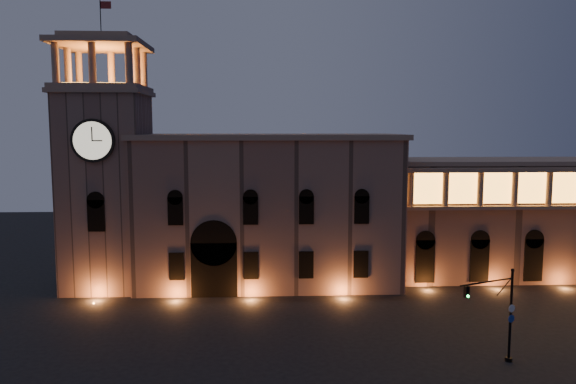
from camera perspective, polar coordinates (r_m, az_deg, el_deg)
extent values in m
plane|color=black|center=(47.42, 0.91, -16.23)|extent=(160.00, 160.00, 0.00)
cube|color=#795A4F|center=(66.37, -1.98, -1.99)|extent=(30.00, 12.00, 17.00)
cube|color=#876C5D|center=(65.63, -2.01, 5.63)|extent=(30.80, 12.80, 0.60)
cube|color=black|center=(62.38, -7.47, -7.75)|extent=(5.00, 1.40, 6.00)
cylinder|color=black|center=(61.70, -7.51, -5.05)|extent=(5.00, 1.40, 5.00)
cube|color=orange|center=(62.23, -7.49, -7.98)|extent=(4.20, 0.20, 5.00)
cube|color=#795A4F|center=(67.42, -17.91, -0.02)|extent=(9.00, 9.00, 22.00)
cube|color=#876C5D|center=(67.13, -18.25, 9.56)|extent=(9.80, 9.80, 0.50)
cylinder|color=black|center=(62.53, -19.22, 4.95)|extent=(4.60, 0.35, 4.60)
cylinder|color=beige|center=(62.40, -19.26, 4.95)|extent=(4.00, 0.12, 4.00)
cube|color=#876C5D|center=(67.16, -18.26, 9.98)|extent=(9.40, 9.40, 0.50)
cube|color=orange|center=(67.18, -18.27, 10.24)|extent=(6.80, 6.80, 0.15)
cylinder|color=#876C5D|center=(64.88, -22.57, 12.03)|extent=(0.76, 0.76, 4.20)
cylinder|color=#876C5D|center=(63.71, -19.28, 12.27)|extent=(0.76, 0.76, 4.20)
cylinder|color=#876C5D|center=(62.76, -15.87, 12.48)|extent=(0.76, 0.76, 4.20)
cylinder|color=#876C5D|center=(72.05, -20.48, 11.52)|extent=(0.76, 0.76, 4.20)
cylinder|color=#876C5D|center=(71.01, -17.50, 11.71)|extent=(0.76, 0.76, 4.20)
cylinder|color=#876C5D|center=(70.15, -14.43, 11.87)|extent=(0.76, 0.76, 4.20)
cylinder|color=#876C5D|center=(68.45, -21.47, 11.77)|extent=(0.76, 0.76, 4.20)
cylinder|color=#876C5D|center=(66.45, -15.11, 12.16)|extent=(0.76, 0.76, 4.20)
cube|color=#876C5D|center=(67.63, -18.41, 14.00)|extent=(9.80, 9.80, 0.60)
cube|color=#876C5D|center=(67.72, -18.43, 14.50)|extent=(7.50, 7.50, 0.60)
cylinder|color=black|center=(68.08, -18.51, 16.42)|extent=(0.10, 0.10, 4.00)
plane|color=maroon|center=(68.19, -18.04, 17.62)|extent=(1.20, 0.00, 1.20)
cube|color=brown|center=(76.87, 24.28, -2.52)|extent=(40.00, 10.00, 14.00)
cube|color=#876C5D|center=(76.14, 24.53, 2.88)|extent=(40.60, 10.60, 0.50)
cube|color=#876C5D|center=(71.76, 26.34, -1.38)|extent=(40.00, 1.20, 0.40)
cube|color=#876C5D|center=(71.34, 26.52, 2.05)|extent=(40.00, 1.40, 0.50)
cube|color=orange|center=(71.99, 26.22, 0.42)|extent=(38.00, 0.15, 3.60)
cylinder|color=#876C5D|center=(64.71, 12.36, 0.32)|extent=(0.70, 0.70, 4.00)
cylinder|color=#876C5D|center=(65.85, 15.72, 0.34)|extent=(0.70, 0.70, 4.00)
cylinder|color=#876C5D|center=(67.22, 18.96, 0.35)|extent=(0.70, 0.70, 4.00)
cylinder|color=#876C5D|center=(68.80, 22.06, 0.36)|extent=(0.70, 0.70, 4.00)
cylinder|color=#876C5D|center=(70.56, 25.01, 0.36)|extent=(0.70, 0.70, 4.00)
cylinder|color=black|center=(48.27, 21.66, -11.70)|extent=(0.21, 0.21, 7.25)
cylinder|color=black|center=(49.44, 21.49, -15.53)|extent=(0.58, 0.58, 0.31)
sphere|color=black|center=(47.26, 21.86, -7.40)|extent=(0.29, 0.29, 0.29)
cylinder|color=black|center=(45.61, 19.56, -8.61)|extent=(4.84, 2.06, 0.12)
cube|color=black|center=(44.44, 17.69, -9.63)|extent=(0.40, 0.39, 0.88)
cylinder|color=#0CE53F|center=(44.40, 17.82, -10.04)|extent=(0.20, 0.15, 0.19)
cylinder|color=silver|center=(47.92, 21.78, -10.93)|extent=(0.59, 0.27, 0.62)
cylinder|color=navy|center=(48.17, 21.74, -11.87)|extent=(0.59, 0.27, 0.62)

